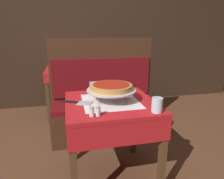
# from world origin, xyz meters

# --- Properties ---
(ground_plane) EXTENTS (14.00, 14.00, 0.00)m
(ground_plane) POSITION_xyz_m (0.00, 0.00, 0.00)
(ground_plane) COLOR brown
(dining_table_front) EXTENTS (0.73, 0.73, 0.74)m
(dining_table_front) POSITION_xyz_m (0.00, 0.00, 0.62)
(dining_table_front) COLOR red
(dining_table_front) RESTS_ON ground_plane
(dining_table_rear) EXTENTS (0.74, 0.74, 0.74)m
(dining_table_rear) POSITION_xyz_m (-0.29, 1.62, 0.65)
(dining_table_rear) COLOR red
(dining_table_rear) RESTS_ON ground_plane
(booth_bench) EXTENTS (1.31, 0.49, 1.21)m
(booth_bench) POSITION_xyz_m (0.10, 0.82, 0.35)
(booth_bench) COLOR #3D2316
(booth_bench) RESTS_ON ground_plane
(back_wall_panel) EXTENTS (6.00, 0.04, 2.40)m
(back_wall_panel) POSITION_xyz_m (0.00, 2.09, 1.20)
(back_wall_panel) COLOR black
(back_wall_panel) RESTS_ON ground_plane
(pizza_pan_stand) EXTENTS (0.40, 0.40, 0.10)m
(pizza_pan_stand) POSITION_xyz_m (0.01, 0.00, 0.83)
(pizza_pan_stand) COLOR #ADADB2
(pizza_pan_stand) RESTS_ON dining_table_front
(deep_dish_pizza) EXTENTS (0.34, 0.34, 0.04)m
(deep_dish_pizza) POSITION_xyz_m (0.01, 0.00, 0.86)
(deep_dish_pizza) COLOR #C68E47
(deep_dish_pizza) RESTS_ON pizza_pan_stand
(pizza_server) EXTENTS (0.26, 0.16, 0.01)m
(pizza_server) POSITION_xyz_m (-0.27, 0.01, 0.74)
(pizza_server) COLOR #BCBCC1
(pizza_server) RESTS_ON dining_table_front
(water_glass_near) EXTENTS (0.08, 0.08, 0.11)m
(water_glass_near) POSITION_xyz_m (0.27, -0.30, 0.79)
(water_glass_near) COLOR silver
(water_glass_near) RESTS_ON dining_table_front
(salt_shaker) EXTENTS (0.04, 0.04, 0.07)m
(salt_shaker) POSITION_xyz_m (-0.19, -0.28, 0.77)
(salt_shaker) COLOR silver
(salt_shaker) RESTS_ON dining_table_front
(pepper_shaker) EXTENTS (0.03, 0.03, 0.07)m
(pepper_shaker) POSITION_xyz_m (-0.15, -0.28, 0.77)
(pepper_shaker) COLOR silver
(pepper_shaker) RESTS_ON dining_table_front
(napkin_holder) EXTENTS (0.10, 0.05, 0.09)m
(napkin_holder) POSITION_xyz_m (-0.08, 0.32, 0.78)
(napkin_holder) COLOR #B2B2B7
(napkin_holder) RESTS_ON dining_table_front
(condiment_caddy) EXTENTS (0.14, 0.14, 0.15)m
(condiment_caddy) POSITION_xyz_m (-0.37, 1.73, 0.78)
(condiment_caddy) COLOR black
(condiment_caddy) RESTS_ON dining_table_rear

